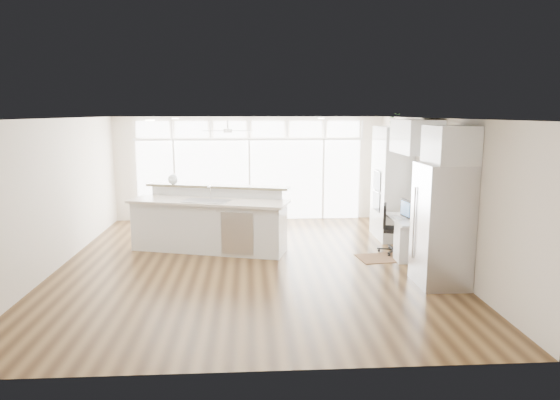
{
  "coord_description": "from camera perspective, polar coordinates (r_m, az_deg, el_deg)",
  "views": [
    {
      "loc": [
        -0.0,
        -9.06,
        2.8
      ],
      "look_at": [
        0.59,
        0.6,
        1.1
      ],
      "focal_mm": 32.0,
      "sensor_mm": 36.0,
      "label": 1
    }
  ],
  "objects": [
    {
      "name": "framed_photos",
      "position": [
        10.66,
        15.46,
        2.05
      ],
      "size": [
        0.06,
        0.22,
        0.8
      ],
      "primitive_type": "cube",
      "color": "black",
      "rests_on": "wall_right"
    },
    {
      "name": "fishbowl",
      "position": [
        10.9,
        -12.13,
        2.32
      ],
      "size": [
        0.26,
        0.26,
        0.22
      ],
      "primitive_type": "sphere",
      "rotation": [
        0.0,
        0.0,
        -0.21
      ],
      "color": "white",
      "rests_on": "kitchen_island"
    },
    {
      "name": "wall_front",
      "position": [
        5.27,
        -3.4,
        -6.03
      ],
      "size": [
        7.0,
        0.04,
        2.7
      ],
      "primitive_type": "cube",
      "color": "beige",
      "rests_on": "floor"
    },
    {
      "name": "monitor",
      "position": [
        10.02,
        14.27,
        -0.98
      ],
      "size": [
        0.13,
        0.47,
        0.39
      ],
      "primitive_type": "cube",
      "rotation": [
        0.0,
        0.0,
        0.12
      ],
      "color": "black",
      "rests_on": "desk_nook"
    },
    {
      "name": "recessed_lights",
      "position": [
        9.27,
        -3.57,
        9.19
      ],
      "size": [
        3.4,
        3.0,
        0.02
      ],
      "primitive_type": "cube",
      "color": "#F2E8CE",
      "rests_on": "ceiling"
    },
    {
      "name": "ceiling_fan",
      "position": [
        11.88,
        -6.0,
        8.36
      ],
      "size": [
        1.16,
        1.16,
        0.32
      ],
      "primitive_type": "cube",
      "color": "white",
      "rests_on": "ceiling"
    },
    {
      "name": "potted_plant",
      "position": [
        11.32,
        12.89,
        8.76
      ],
      "size": [
        0.27,
        0.3,
        0.23
      ],
      "primitive_type": "imported",
      "rotation": [
        0.0,
        0.0,
        0.03
      ],
      "color": "#2F622A",
      "rests_on": "oven_cabinet"
    },
    {
      "name": "rug",
      "position": [
        9.99,
        11.63,
        -6.49
      ],
      "size": [
        1.02,
        0.8,
        0.01
      ],
      "primitive_type": "cube",
      "rotation": [
        0.0,
        0.0,
        0.14
      ],
      "color": "#382011",
      "rests_on": "floor"
    },
    {
      "name": "wall_left",
      "position": [
        9.82,
        -24.35,
        0.58
      ],
      "size": [
        0.04,
        8.0,
        2.7
      ],
      "primitive_type": "cube",
      "color": "beige",
      "rests_on": "floor"
    },
    {
      "name": "desk_nook",
      "position": [
        10.17,
        14.56,
        -4.14
      ],
      "size": [
        0.72,
        1.3,
        0.76
      ],
      "primitive_type": "cube",
      "color": "silver",
      "rests_on": "floor"
    },
    {
      "name": "office_chair",
      "position": [
        10.28,
        13.0,
        -3.26
      ],
      "size": [
        0.63,
        0.6,
        0.99
      ],
      "primitive_type": "cube",
      "rotation": [
        0.0,
        0.0,
        -0.29
      ],
      "color": "black",
      "rests_on": "floor"
    },
    {
      "name": "kitchen_island",
      "position": [
        10.29,
        -8.11,
        -2.24
      ],
      "size": [
        3.45,
        2.09,
        1.29
      ],
      "primitive_type": "cube",
      "rotation": [
        0.0,
        0.0,
        -0.29
      ],
      "color": "silver",
      "rests_on": "floor"
    },
    {
      "name": "desk_window",
      "position": [
        10.06,
        16.64,
        2.4
      ],
      "size": [
        0.04,
        0.85,
        0.85
      ],
      "primitive_type": "cube",
      "color": "white",
      "rests_on": "wall_right"
    },
    {
      "name": "oven_cabinet",
      "position": [
        11.42,
        12.63,
        1.91
      ],
      "size": [
        0.64,
        1.2,
        2.5
      ],
      "primitive_type": "cube",
      "color": "silver",
      "rests_on": "floor"
    },
    {
      "name": "wall_right",
      "position": [
        9.82,
        17.39,
        1.01
      ],
      "size": [
        0.04,
        8.0,
        2.7
      ],
      "primitive_type": "cube",
      "color": "beige",
      "rests_on": "floor"
    },
    {
      "name": "floor",
      "position": [
        9.49,
        -3.39,
        -7.29
      ],
      "size": [
        7.0,
        8.0,
        0.02
      ],
      "primitive_type": "cube",
      "color": "#3B2612",
      "rests_on": "ground"
    },
    {
      "name": "upper_cabinets",
      "position": [
        9.9,
        15.28,
        7.0
      ],
      "size": [
        0.64,
        1.3,
        0.64
      ],
      "primitive_type": "cube",
      "color": "silver",
      "rests_on": "wall_right"
    },
    {
      "name": "transom_row",
      "position": [
        13.01,
        -3.56,
        8.08
      ],
      "size": [
        5.9,
        0.06,
        0.4
      ],
      "primitive_type": "cube",
      "color": "white",
      "rests_on": "wall_back"
    },
    {
      "name": "keyboard",
      "position": [
        10.01,
        13.29,
        -2.04
      ],
      "size": [
        0.13,
        0.3,
        0.01
      ],
      "primitive_type": "cube",
      "rotation": [
        0.0,
        0.0,
        0.06
      ],
      "color": "silver",
      "rests_on": "desk_nook"
    },
    {
      "name": "ceiling",
      "position": [
        9.07,
        -3.57,
        9.31
      ],
      "size": [
        7.0,
        8.0,
        0.02
      ],
      "primitive_type": "cube",
      "color": "white",
      "rests_on": "wall_back"
    },
    {
      "name": "refrigerator",
      "position": [
        8.51,
        18.02,
        -2.75
      ],
      "size": [
        0.76,
        0.9,
        2.0
      ],
      "primitive_type": "cube",
      "color": "#B8B8BD",
      "rests_on": "floor"
    },
    {
      "name": "fridge_cabinet",
      "position": [
        8.36,
        18.89,
        6.0
      ],
      "size": [
        0.64,
        0.9,
        0.6
      ],
      "primitive_type": "cube",
      "color": "silver",
      "rests_on": "wall_right"
    },
    {
      "name": "wall_back",
      "position": [
        13.14,
        -3.51,
        3.6
      ],
      "size": [
        7.0,
        0.04,
        2.7
      ],
      "primitive_type": "cube",
      "color": "beige",
      "rests_on": "floor"
    },
    {
      "name": "glass_wall",
      "position": [
        13.12,
        -3.5,
        2.27
      ],
      "size": [
        5.8,
        0.06,
        2.08
      ],
      "primitive_type": "cube",
      "color": "white",
      "rests_on": "wall_back"
    }
  ]
}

